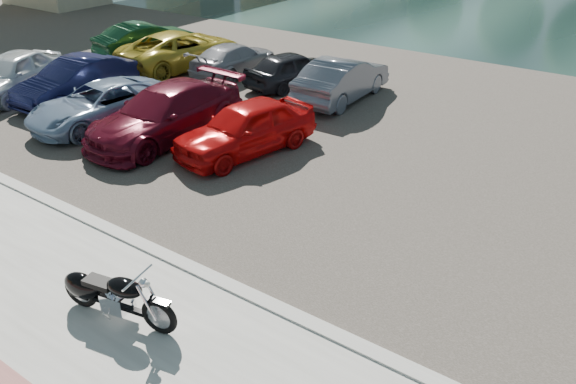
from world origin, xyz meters
name	(u,v)px	position (x,y,z in m)	size (l,w,h in m)	color
ground	(149,354)	(0.00, 0.00, 0.00)	(200.00, 200.00, 0.00)	#595447
kerb	(229,287)	(0.00, 2.00, 0.07)	(60.00, 0.30, 0.14)	#A4A19A
parking_lot	(422,135)	(0.00, 11.00, 0.02)	(60.00, 18.00, 0.04)	#3C3731
motorcycle	(108,294)	(-1.15, 0.21, 0.56)	(2.31, 0.85, 1.05)	black
car_0	(11,74)	(-13.48, 6.07, 0.80)	(1.78, 4.44, 1.51)	silver
car_1	(76,81)	(-11.08, 6.99, 0.77)	(1.54, 4.41, 1.45)	#12153A
car_2	(101,104)	(-8.61, 6.07, 0.68)	(2.13, 4.62, 1.28)	#7890AF
car_3	(166,113)	(-6.15, 6.44, 0.80)	(2.13, 5.25, 1.52)	#560C1C
car_4	(246,128)	(-3.59, 6.99, 0.77)	(1.71, 4.26, 1.45)	red
car_5	(147,40)	(-13.40, 12.37, 0.78)	(1.57, 4.50, 1.48)	#0E361D
car_6	(182,49)	(-11.04, 12.09, 0.78)	(2.46, 5.34, 1.48)	gold
car_7	(234,59)	(-8.66, 12.58, 0.65)	(1.71, 4.20, 1.22)	#93939B
car_8	(292,69)	(-5.92, 12.63, 0.69)	(1.54, 3.83, 1.30)	black
car_9	(342,79)	(-3.64, 12.39, 0.77)	(1.55, 4.44, 1.46)	slate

